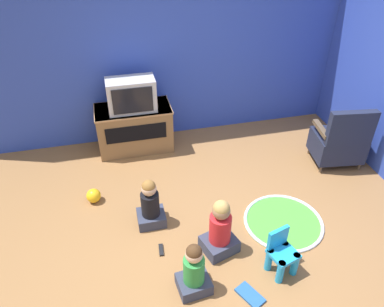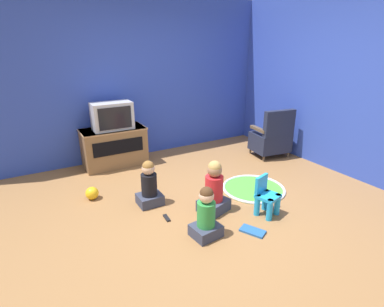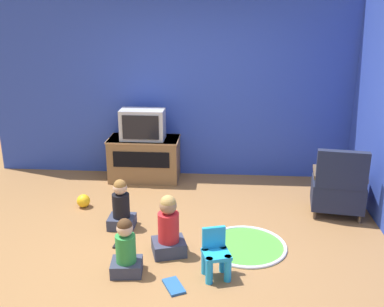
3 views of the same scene
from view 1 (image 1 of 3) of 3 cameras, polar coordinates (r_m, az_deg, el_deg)
name	(u,v)px [view 1 (image 1 of 3)]	position (r m, az deg, el deg)	size (l,w,h in m)	color
ground_plane	(222,238)	(4.09, 4.66, -12.73)	(30.00, 30.00, 0.00)	olive
wall_back	(155,44)	(5.16, -5.67, 16.26)	(5.41, 0.12, 2.71)	#2D47B2
tv_cabinet	(135,127)	(5.26, -8.75, 3.95)	(1.02, 0.53, 0.63)	brown
television	(131,95)	(4.96, -9.22, 8.79)	(0.62, 0.34, 0.44)	#B7B7BC
black_armchair	(340,142)	(5.23, 21.59, 1.70)	(0.68, 0.59, 0.88)	brown
yellow_kid_chair	(281,255)	(3.76, 13.46, -14.86)	(0.30, 0.30, 0.48)	#1E99DB
play_mat	(283,222)	(4.35, 13.75, -10.08)	(0.88, 0.88, 0.04)	green
child_watching_left	(194,271)	(3.50, 0.29, -17.49)	(0.32, 0.29, 0.58)	#33384C
child_watching_center	(150,205)	(4.08, -6.37, -7.83)	(0.30, 0.27, 0.59)	#33384C
child_watching_right	(220,230)	(3.78, 4.29, -11.51)	(0.40, 0.38, 0.66)	#33384C
toy_ball	(94,196)	(4.58, -14.76, -6.24)	(0.17, 0.17, 0.17)	yellow
book	(250,295)	(3.68, 8.84, -20.57)	(0.25, 0.30, 0.02)	#235699
remote_control	(161,250)	(3.97, -4.73, -14.43)	(0.06, 0.15, 0.02)	black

